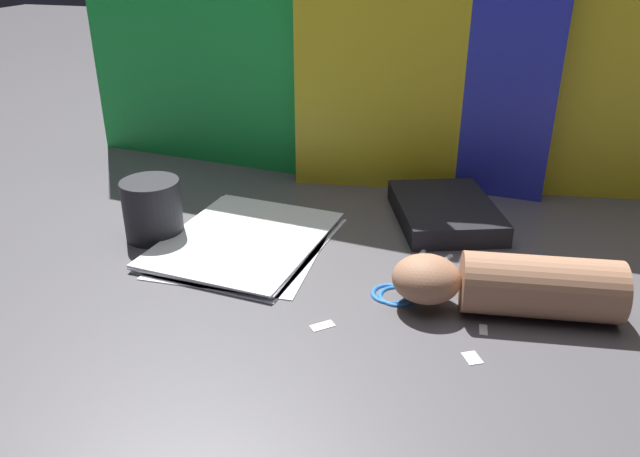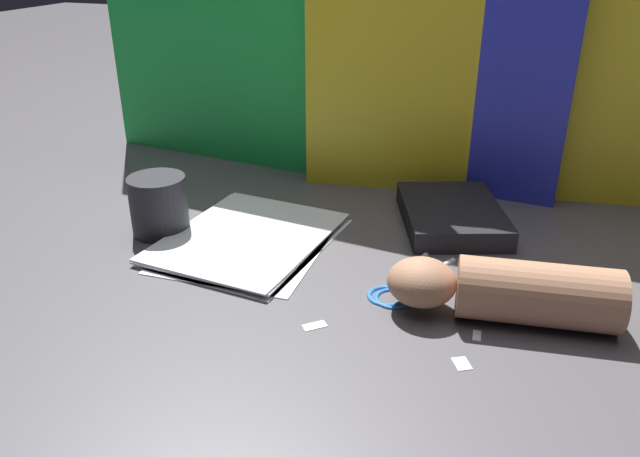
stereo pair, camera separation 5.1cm
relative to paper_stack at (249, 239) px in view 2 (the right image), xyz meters
name	(u,v)px [view 2 (the right image)]	position (x,y,z in m)	size (l,w,h in m)	color
ground_plane	(316,249)	(0.11, 0.01, -0.01)	(6.00, 6.00, 0.00)	#4C494F
backdrop_panel_left	(238,22)	(-0.18, 0.36, 0.29)	(0.66, 0.09, 0.59)	green
backdrop_panel_center	(374,47)	(0.10, 0.36, 0.25)	(0.72, 0.08, 0.52)	#2833D1
backdrop_panel_right	(548,69)	(0.42, 0.36, 0.24)	(0.86, 0.15, 0.48)	yellow
paper_stack	(249,239)	(0.00, 0.00, 0.00)	(0.27, 0.32, 0.01)	white
book_closed	(452,215)	(0.30, 0.18, 0.01)	(0.23, 0.26, 0.04)	black
scissors	(401,286)	(0.27, -0.06, 0.00)	(0.11, 0.19, 0.01)	silver
hand_forearm	(506,291)	(0.41, -0.09, 0.04)	(0.30, 0.12, 0.08)	#A87556
paper_scrap_near	(462,363)	(0.37, -0.20, -0.01)	(0.03, 0.03, 0.00)	white
paper_scrap_mid	(315,325)	(0.18, -0.19, -0.01)	(0.03, 0.03, 0.00)	white
paper_scrap_far	(477,335)	(0.38, -0.14, -0.01)	(0.01, 0.02, 0.00)	white
mug	(159,205)	(-0.16, -0.01, 0.04)	(0.09, 0.09, 0.10)	#232328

